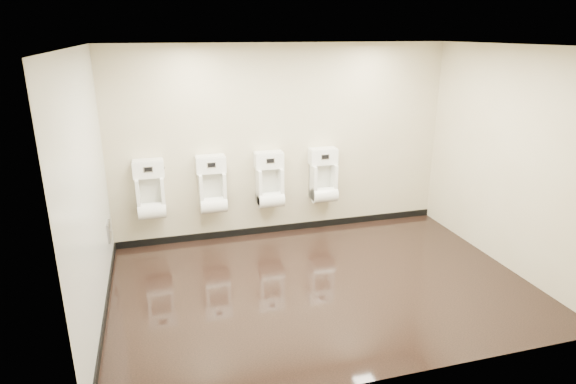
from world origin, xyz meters
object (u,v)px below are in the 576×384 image
object	(u,v)px
urinal_1	(212,188)
urinal_2	(270,184)
access_panel	(109,231)
urinal_0	(151,194)
urinal_3	(323,179)

from	to	relation	value
urinal_1	urinal_2	size ratio (longest dim) A/B	1.00
urinal_1	urinal_2	world-z (taller)	same
access_panel	urinal_0	size ratio (longest dim) A/B	0.31
access_panel	urinal_0	xyz separation A→B (m)	(0.55, 0.41, 0.33)
urinal_3	urinal_1	bearing A→B (deg)	180.00
urinal_0	urinal_2	distance (m)	1.68
access_panel	urinal_1	bearing A→B (deg)	16.32
urinal_2	access_panel	bearing A→B (deg)	-169.64
urinal_0	urinal_3	xyz separation A→B (m)	(2.52, 0.00, 0.00)
access_panel	urinal_3	size ratio (longest dim) A/B	0.31
urinal_0	urinal_2	xyz separation A→B (m)	(1.68, 0.00, 0.00)
urinal_1	urinal_0	bearing A→B (deg)	180.00
urinal_1	urinal_3	size ratio (longest dim) A/B	1.00
urinal_3	urinal_2	bearing A→B (deg)	180.00
access_panel	urinal_1	world-z (taller)	urinal_1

